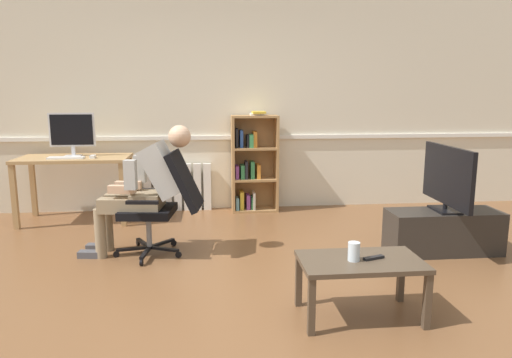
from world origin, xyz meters
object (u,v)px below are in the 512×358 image
Objects in this scene: bookshelf at (252,164)px; tv_screen at (447,177)px; spare_remote at (374,258)px; office_chair at (165,199)px; coffee_table at (361,267)px; drinking_glass at (354,252)px; tv_stand at (443,232)px; computer_mouse at (93,157)px; imac_monitor at (72,131)px; person_seated at (145,186)px; radiator at (173,187)px; computer_desk at (74,166)px; keyboard at (66,158)px.

bookshelf is 1.39× the size of tv_screen.
spare_remote is (0.52, -2.96, -0.18)m from bookshelf.
bookshelf is 1.29× the size of office_chair.
coffee_table is (-1.19, -1.18, -0.37)m from tv_screen.
drinking_glass is (1.34, -1.40, -0.06)m from office_chair.
tv_stand is (1.63, -1.79, -0.39)m from bookshelf.
computer_mouse is 3.73m from tv_screen.
spare_remote reaches higher than tv_stand.
imac_monitor reaches higher than person_seated.
radiator is (-1.00, 0.10, -0.29)m from bookshelf.
computer_mouse reaches higher than computer_desk.
drinking_glass is (2.49, -2.76, -0.58)m from imac_monitor.
imac_monitor is 1.86m from office_chair.
keyboard is at bearing 135.44° from coffee_table.
keyboard is 0.43× the size of tv_screen.
drinking_glass is (2.23, -2.57, -0.31)m from computer_mouse.
computer_desk is 1.54× the size of coffee_table.
imac_monitor is 3.86m from spare_remote.
tv_screen reaches higher than computer_desk.
bookshelf is at bearing 151.18° from person_seated.
tv_screen is at bearing 44.64° from coffee_table.
keyboard reaches higher than spare_remote.
person_seated is 2.76m from tv_screen.
keyboard is 1.33m from radiator.
tv_screen is at bearing -47.63° from bookshelf.
radiator is 1.69m from person_seated.
drinking_glass is (2.47, -2.69, -0.18)m from computer_desk.
computer_mouse is 0.08× the size of bookshelf.
radiator is at bearing -171.16° from office_chair.
computer_mouse is (0.24, -0.12, 0.12)m from computer_desk.
keyboard reaches higher than computer_desk.
office_chair is 0.21m from person_seated.
tv_screen is at bearing 92.28° from person_seated.
coffee_table is (-1.19, -1.18, 0.15)m from tv_stand.
radiator is at bearing 19.87° from computer_desk.
keyboard is (-0.05, -0.14, 0.12)m from computer_desk.
computer_mouse reaches higher than spare_remote.
computer_desk reaches higher than tv_stand.
tv_stand is at bearing -21.59° from computer_mouse.
spare_remote is at bearing 138.47° from tv_screen.
computer_desk is 3.68m from coffee_table.
drinking_glass is (0.38, -2.98, -0.13)m from bookshelf.
radiator is 3.24m from tv_stand.
spare_remote is at bearing -2.32° from coffee_table.
coffee_table is (2.57, -2.53, -0.42)m from keyboard.
keyboard is at bearing 160.20° from tv_stand.
tv_stand is at bearing -61.83° from spare_remote.
tv_stand is (2.58, -0.21, -0.32)m from office_chair.
spare_remote is (1.53, -3.06, 0.11)m from radiator.
computer_desk reaches higher than drinking_glass.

